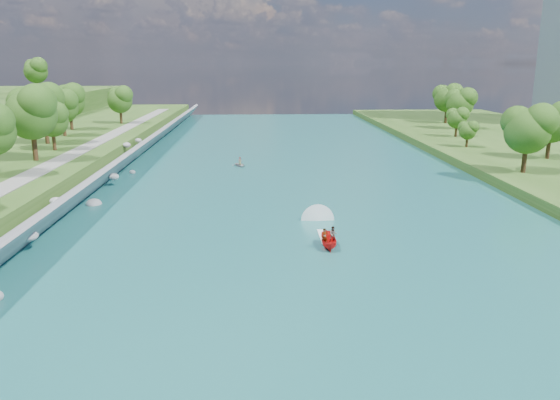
{
  "coord_description": "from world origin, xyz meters",
  "views": [
    {
      "loc": [
        -5.19,
        -44.29,
        16.59
      ],
      "look_at": [
        -2.73,
        11.95,
        2.5
      ],
      "focal_mm": 35.0,
      "sensor_mm": 36.0,
      "label": 1
    }
  ],
  "objects": [
    {
      "name": "ground",
      "position": [
        0.0,
        0.0,
        0.0
      ],
      "size": [
        260.0,
        260.0,
        0.0
      ],
      "primitive_type": "plane",
      "color": "#2D5119",
      "rests_on": "ground"
    },
    {
      "name": "river_water",
      "position": [
        0.0,
        20.0,
        0.05
      ],
      "size": [
        55.0,
        240.0,
        0.1
      ],
      "primitive_type": "cube",
      "color": "#18555C",
      "rests_on": "ground"
    },
    {
      "name": "riprap_bank",
      "position": [
        -25.84,
        19.18,
        1.79
      ],
      "size": [
        4.21,
        236.0,
        4.48
      ],
      "color": "slate",
      "rests_on": "ground"
    },
    {
      "name": "riverside_path",
      "position": [
        -32.5,
        20.0,
        3.55
      ],
      "size": [
        3.0,
        200.0,
        0.1
      ],
      "primitive_type": "cube",
      "color": "gray",
      "rests_on": "berm_west"
    },
    {
      "name": "trees_east",
      "position": [
        41.01,
        40.11,
        6.89
      ],
      "size": [
        18.78,
        141.66,
        11.89
      ],
      "color": "#234C14",
      "rests_on": "berm_east"
    },
    {
      "name": "motorboat",
      "position": [
        1.38,
        5.41,
        0.66
      ],
      "size": [
        3.6,
        18.58,
        1.94
      ],
      "rotation": [
        0.0,
        0.0,
        3.14
      ],
      "color": "red",
      "rests_on": "river_water"
    },
    {
      "name": "raft",
      "position": [
        -7.93,
        44.94,
        0.45
      ],
      "size": [
        3.02,
        3.5,
        1.5
      ],
      "rotation": [
        0.0,
        0.0,
        0.37
      ],
      "color": "#92949A",
      "rests_on": "river_water"
    }
  ]
}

